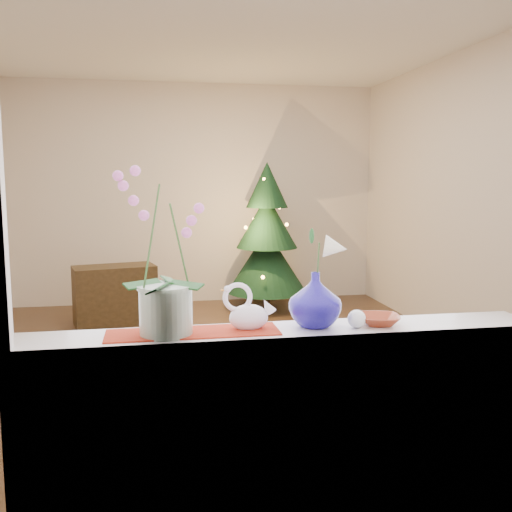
{
  "coord_description": "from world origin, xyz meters",
  "views": [
    {
      "loc": [
        -0.53,
        -4.63,
        1.54
      ],
      "look_at": [
        0.05,
        -1.4,
        1.1
      ],
      "focal_mm": 40.0,
      "sensor_mm": 36.0,
      "label": 1
    }
  ],
  "objects_px": {
    "side_table": "(115,295)",
    "blue_vase": "(315,295)",
    "paperweight": "(357,319)",
    "xmas_tree": "(267,236)",
    "amber_dish": "(379,321)",
    "orchid_pot": "(165,252)",
    "swan": "(249,307)"
  },
  "relations": [
    {
      "from": "swan",
      "to": "blue_vase",
      "type": "height_order",
      "value": "blue_vase"
    },
    {
      "from": "swan",
      "to": "paperweight",
      "type": "xyz_separation_m",
      "value": [
        0.45,
        -0.05,
        -0.06
      ]
    },
    {
      "from": "blue_vase",
      "to": "xmas_tree",
      "type": "bearing_deg",
      "value": 81.41
    },
    {
      "from": "side_table",
      "to": "swan",
      "type": "bearing_deg",
      "value": -91.55
    },
    {
      "from": "swan",
      "to": "xmas_tree",
      "type": "bearing_deg",
      "value": 58.82
    },
    {
      "from": "paperweight",
      "to": "amber_dish",
      "type": "bearing_deg",
      "value": 14.86
    },
    {
      "from": "blue_vase",
      "to": "amber_dish",
      "type": "xyz_separation_m",
      "value": [
        0.28,
        -0.03,
        -0.11
      ]
    },
    {
      "from": "orchid_pot",
      "to": "amber_dish",
      "type": "bearing_deg",
      "value": -0.2
    },
    {
      "from": "swan",
      "to": "blue_vase",
      "type": "xyz_separation_m",
      "value": [
        0.28,
        0.0,
        0.04
      ]
    },
    {
      "from": "side_table",
      "to": "orchid_pot",
      "type": "bearing_deg",
      "value": -96.5
    },
    {
      "from": "xmas_tree",
      "to": "swan",
      "type": "bearing_deg",
      "value": -102.25
    },
    {
      "from": "orchid_pot",
      "to": "amber_dish",
      "type": "xyz_separation_m",
      "value": [
        0.9,
        -0.0,
        -0.32
      ]
    },
    {
      "from": "orchid_pot",
      "to": "amber_dish",
      "type": "relative_size",
      "value": 4.43
    },
    {
      "from": "swan",
      "to": "amber_dish",
      "type": "distance_m",
      "value": 0.57
    },
    {
      "from": "orchid_pot",
      "to": "paperweight",
      "type": "relative_size",
      "value": 8.75
    },
    {
      "from": "amber_dish",
      "to": "orchid_pot",
      "type": "bearing_deg",
      "value": 179.8
    },
    {
      "from": "swan",
      "to": "amber_dish",
      "type": "bearing_deg",
      "value": -21.36
    },
    {
      "from": "swan",
      "to": "xmas_tree",
      "type": "relative_size",
      "value": 0.13
    },
    {
      "from": "swan",
      "to": "amber_dish",
      "type": "xyz_separation_m",
      "value": [
        0.56,
        -0.02,
        -0.08
      ]
    },
    {
      "from": "amber_dish",
      "to": "side_table",
      "type": "xyz_separation_m",
      "value": [
        -1.37,
        3.87,
        -0.62
      ]
    },
    {
      "from": "paperweight",
      "to": "xmas_tree",
      "type": "height_order",
      "value": "xmas_tree"
    },
    {
      "from": "amber_dish",
      "to": "paperweight",
      "type": "bearing_deg",
      "value": -165.14
    },
    {
      "from": "paperweight",
      "to": "xmas_tree",
      "type": "bearing_deg",
      "value": 83.67
    },
    {
      "from": "side_table",
      "to": "blue_vase",
      "type": "bearing_deg",
      "value": -87.55
    },
    {
      "from": "orchid_pot",
      "to": "side_table",
      "type": "relative_size",
      "value": 0.8
    },
    {
      "from": "blue_vase",
      "to": "side_table",
      "type": "height_order",
      "value": "blue_vase"
    },
    {
      "from": "orchid_pot",
      "to": "paperweight",
      "type": "bearing_deg",
      "value": -2.35
    },
    {
      "from": "orchid_pot",
      "to": "blue_vase",
      "type": "height_order",
      "value": "orchid_pot"
    },
    {
      "from": "blue_vase",
      "to": "paperweight",
      "type": "bearing_deg",
      "value": -18.26
    },
    {
      "from": "paperweight",
      "to": "blue_vase",
      "type": "bearing_deg",
      "value": 161.74
    },
    {
      "from": "side_table",
      "to": "xmas_tree",
      "type": "bearing_deg",
      "value": 1.31
    },
    {
      "from": "orchid_pot",
      "to": "paperweight",
      "type": "distance_m",
      "value": 0.84
    }
  ]
}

